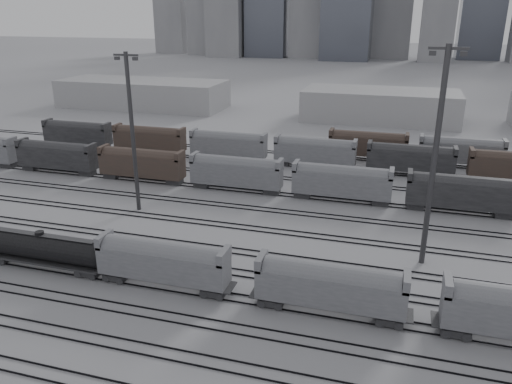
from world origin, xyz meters
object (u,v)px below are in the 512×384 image
(hopper_car_b, at_px, (330,285))
(light_mast_c, at_px, (435,155))
(hopper_car_a, at_px, (163,260))
(tank_car_b, at_px, (42,248))

(hopper_car_b, bearing_deg, light_mast_c, 56.92)
(hopper_car_a, relative_size, light_mast_c, 0.58)
(hopper_car_a, distance_m, light_mast_c, 31.14)
(hopper_car_a, relative_size, hopper_car_b, 1.00)
(hopper_car_b, bearing_deg, hopper_car_a, 180.00)
(light_mast_c, bearing_deg, hopper_car_b, -123.08)
(tank_car_b, height_order, hopper_car_a, hopper_car_a)
(hopper_car_b, height_order, light_mast_c, light_mast_c)
(tank_car_b, relative_size, light_mast_c, 0.70)
(hopper_car_a, xyz_separation_m, hopper_car_b, (17.48, 0.00, 0.01))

